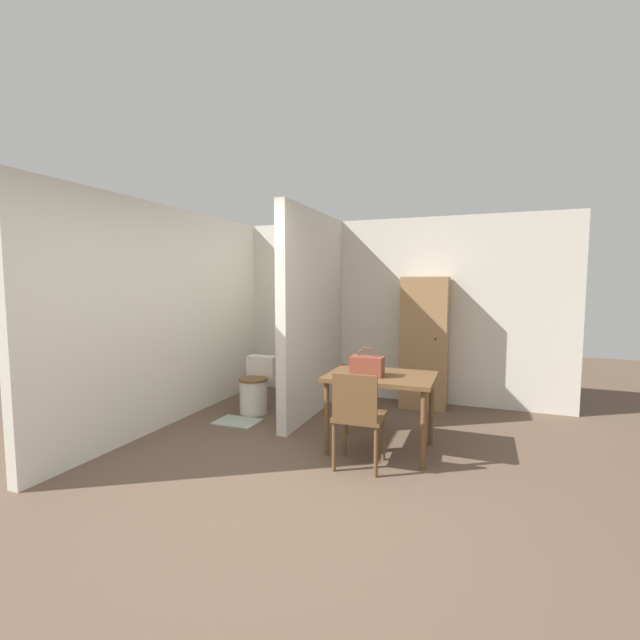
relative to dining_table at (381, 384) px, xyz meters
The scene contains 10 objects.
ground_plane 1.58m from the dining_table, 108.05° to the right, with size 16.00×16.00×0.00m, color brown.
wall_back 2.06m from the dining_table, 103.13° to the left, with size 4.98×0.12×2.50m.
wall_left 2.58m from the dining_table, behind, with size 0.12×4.23×2.50m.
partition_wall 1.52m from the dining_table, 139.31° to the left, with size 0.12×1.89×2.50m.
dining_table is the anchor object (origin of this frame).
wooden_chair 0.53m from the dining_table, 99.86° to the right, with size 0.45×0.45×0.87m.
toilet 1.90m from the dining_table, 159.55° to the left, with size 0.38×0.52×0.68m.
handbag 0.24m from the dining_table, 141.34° to the right, with size 0.31×0.16×0.28m.
wooden_cabinet 1.65m from the dining_table, 82.79° to the left, with size 0.58×0.44×1.70m.
bath_mat 1.88m from the dining_table, behind, with size 0.51×0.36×0.01m.
Camera 1 is at (1.35, -2.64, 1.64)m, focal length 24.00 mm.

